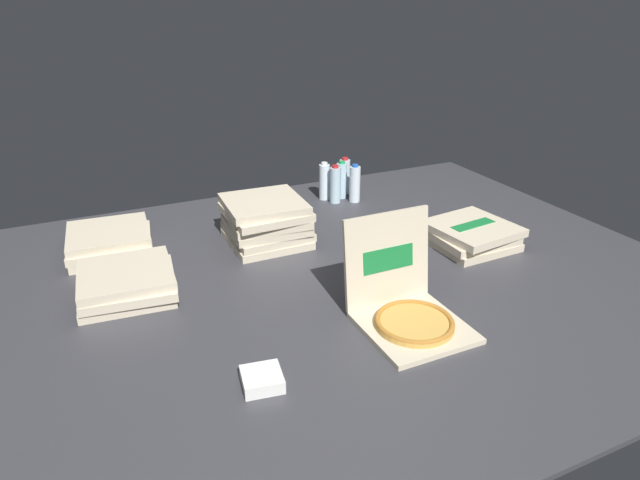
{
  "coord_description": "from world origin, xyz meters",
  "views": [
    {
      "loc": [
        -0.88,
        -1.89,
        1.15
      ],
      "look_at": [
        0.05,
        0.1,
        0.14
      ],
      "focal_mm": 30.99,
      "sensor_mm": 36.0,
      "label": 1
    }
  ],
  "objects_px": {
    "napkin_pile": "(262,379)",
    "pizza_stack_center_near": "(266,221)",
    "open_pizza_box": "(406,306)",
    "pizza_stack_left_far": "(110,242)",
    "pizza_stack_left_mid": "(470,234)",
    "water_bottle_3": "(355,184)",
    "water_bottle_4": "(345,176)",
    "pizza_stack_center_far": "(127,283)",
    "water_bottle_2": "(342,180)",
    "water_bottle_1": "(324,182)",
    "water_bottle_0": "(335,185)"
  },
  "relations": [
    {
      "from": "water_bottle_2",
      "to": "napkin_pile",
      "type": "distance_m",
      "value": 1.75
    },
    {
      "from": "pizza_stack_left_far",
      "to": "water_bottle_2",
      "type": "bearing_deg",
      "value": 8.88
    },
    {
      "from": "open_pizza_box",
      "to": "water_bottle_2",
      "type": "distance_m",
      "value": 1.37
    },
    {
      "from": "water_bottle_2",
      "to": "pizza_stack_center_far",
      "type": "bearing_deg",
      "value": -153.5
    },
    {
      "from": "water_bottle_2",
      "to": "pizza_stack_left_far",
      "type": "bearing_deg",
      "value": -171.12
    },
    {
      "from": "pizza_stack_center_far",
      "to": "water_bottle_3",
      "type": "distance_m",
      "value": 1.47
    },
    {
      "from": "water_bottle_2",
      "to": "water_bottle_3",
      "type": "xyz_separation_m",
      "value": [
        0.04,
        -0.09,
        0.0
      ]
    },
    {
      "from": "open_pizza_box",
      "to": "pizza_stack_left_mid",
      "type": "xyz_separation_m",
      "value": [
        0.66,
        0.45,
        -0.02
      ]
    },
    {
      "from": "open_pizza_box",
      "to": "napkin_pile",
      "type": "xyz_separation_m",
      "value": [
        -0.61,
        -0.11,
        -0.05
      ]
    },
    {
      "from": "pizza_stack_left_far",
      "to": "napkin_pile",
      "type": "xyz_separation_m",
      "value": [
        0.32,
        -1.21,
        -0.03
      ]
    },
    {
      "from": "napkin_pile",
      "to": "water_bottle_3",
      "type": "bearing_deg",
      "value": 51.81
    },
    {
      "from": "water_bottle_4",
      "to": "pizza_stack_center_far",
      "type": "bearing_deg",
      "value": -152.39
    },
    {
      "from": "pizza_stack_left_far",
      "to": "water_bottle_4",
      "type": "distance_m",
      "value": 1.41
    },
    {
      "from": "water_bottle_3",
      "to": "water_bottle_2",
      "type": "bearing_deg",
      "value": 113.93
    },
    {
      "from": "pizza_stack_center_far",
      "to": "napkin_pile",
      "type": "relative_size",
      "value": 3.26
    },
    {
      "from": "water_bottle_1",
      "to": "water_bottle_4",
      "type": "bearing_deg",
      "value": 13.46
    },
    {
      "from": "water_bottle_1",
      "to": "water_bottle_0",
      "type": "bearing_deg",
      "value": -68.05
    },
    {
      "from": "water_bottle_0",
      "to": "water_bottle_1",
      "type": "distance_m",
      "value": 0.08
    },
    {
      "from": "open_pizza_box",
      "to": "water_bottle_2",
      "type": "height_order",
      "value": "open_pizza_box"
    },
    {
      "from": "open_pizza_box",
      "to": "water_bottle_3",
      "type": "xyz_separation_m",
      "value": [
        0.44,
        1.22,
        0.03
      ]
    },
    {
      "from": "pizza_stack_center_near",
      "to": "water_bottle_3",
      "type": "relative_size",
      "value": 1.77
    },
    {
      "from": "water_bottle_2",
      "to": "pizza_stack_center_near",
      "type": "bearing_deg",
      "value": -146.65
    },
    {
      "from": "water_bottle_1",
      "to": "water_bottle_4",
      "type": "relative_size",
      "value": 1.0
    },
    {
      "from": "pizza_stack_center_near",
      "to": "napkin_pile",
      "type": "height_order",
      "value": "pizza_stack_center_near"
    },
    {
      "from": "napkin_pile",
      "to": "pizza_stack_center_near",
      "type": "bearing_deg",
      "value": 69.21
    },
    {
      "from": "water_bottle_1",
      "to": "water_bottle_3",
      "type": "relative_size",
      "value": 1.0
    },
    {
      "from": "pizza_stack_left_far",
      "to": "water_bottle_3",
      "type": "relative_size",
      "value": 1.87
    },
    {
      "from": "pizza_stack_left_mid",
      "to": "water_bottle_4",
      "type": "distance_m",
      "value": 0.94
    },
    {
      "from": "water_bottle_2",
      "to": "water_bottle_0",
      "type": "bearing_deg",
      "value": -141.6
    },
    {
      "from": "pizza_stack_center_near",
      "to": "pizza_stack_center_far",
      "type": "xyz_separation_m",
      "value": [
        -0.69,
        -0.24,
        -0.06
      ]
    },
    {
      "from": "open_pizza_box",
      "to": "pizza_stack_left_far",
      "type": "distance_m",
      "value": 1.44
    },
    {
      "from": "pizza_stack_left_far",
      "to": "water_bottle_2",
      "type": "distance_m",
      "value": 1.35
    },
    {
      "from": "pizza_stack_center_far",
      "to": "pizza_stack_left_far",
      "type": "bearing_deg",
      "value": 92.22
    },
    {
      "from": "pizza_stack_center_far",
      "to": "water_bottle_2",
      "type": "height_order",
      "value": "water_bottle_2"
    },
    {
      "from": "water_bottle_0",
      "to": "water_bottle_3",
      "type": "bearing_deg",
      "value": -16.77
    },
    {
      "from": "water_bottle_4",
      "to": "napkin_pile",
      "type": "bearing_deg",
      "value": -125.58
    },
    {
      "from": "open_pizza_box",
      "to": "water_bottle_0",
      "type": "distance_m",
      "value": 1.3
    },
    {
      "from": "water_bottle_4",
      "to": "water_bottle_0",
      "type": "bearing_deg",
      "value": -136.68
    },
    {
      "from": "pizza_stack_left_mid",
      "to": "water_bottle_1",
      "type": "bearing_deg",
      "value": 112.25
    },
    {
      "from": "water_bottle_4",
      "to": "napkin_pile",
      "type": "xyz_separation_m",
      "value": [
        -1.06,
        -1.48,
        -0.08
      ]
    },
    {
      "from": "pizza_stack_center_far",
      "to": "pizza_stack_left_far",
      "type": "distance_m",
      "value": 0.45
    },
    {
      "from": "pizza_stack_center_near",
      "to": "water_bottle_2",
      "type": "distance_m",
      "value": 0.75
    },
    {
      "from": "open_pizza_box",
      "to": "water_bottle_1",
      "type": "height_order",
      "value": "open_pizza_box"
    },
    {
      "from": "pizza_stack_left_mid",
      "to": "pizza_stack_left_far",
      "type": "height_order",
      "value": "pizza_stack_left_mid"
    },
    {
      "from": "pizza_stack_left_mid",
      "to": "pizza_stack_center_near",
      "type": "bearing_deg",
      "value": 153.02
    },
    {
      "from": "water_bottle_1",
      "to": "napkin_pile",
      "type": "distance_m",
      "value": 1.71
    },
    {
      "from": "water_bottle_3",
      "to": "water_bottle_4",
      "type": "height_order",
      "value": "same"
    },
    {
      "from": "pizza_stack_left_far",
      "to": "water_bottle_1",
      "type": "height_order",
      "value": "water_bottle_1"
    },
    {
      "from": "pizza_stack_center_near",
      "to": "water_bottle_0",
      "type": "bearing_deg",
      "value": 32.66
    },
    {
      "from": "pizza_stack_left_mid",
      "to": "pizza_stack_center_far",
      "type": "bearing_deg",
      "value": 172.58
    }
  ]
}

